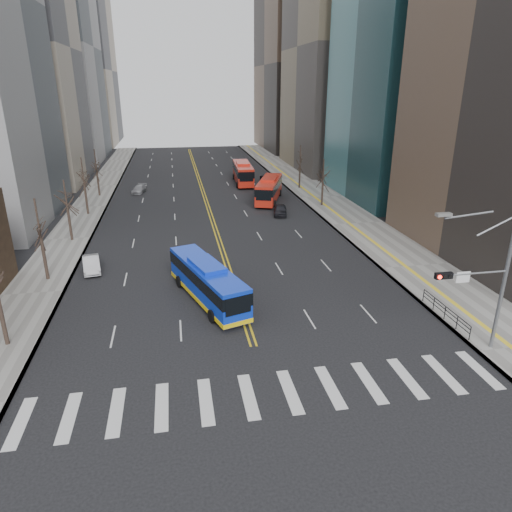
# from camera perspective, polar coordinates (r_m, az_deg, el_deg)

# --- Properties ---
(ground) EXTENTS (220.00, 220.00, 0.00)m
(ground) POSITION_cam_1_polar(r_m,az_deg,el_deg) (26.60, 1.68, -16.84)
(ground) COLOR black
(sidewalk_right) EXTENTS (7.00, 130.00, 0.15)m
(sidewalk_right) POSITION_cam_1_polar(r_m,az_deg,el_deg) (71.08, 8.11, 7.30)
(sidewalk_right) COLOR gray
(sidewalk_right) RESTS_ON ground
(sidewalk_left) EXTENTS (5.00, 130.00, 0.15)m
(sidewalk_left) POSITION_cam_1_polar(r_m,az_deg,el_deg) (68.65, -20.13, 5.77)
(sidewalk_left) COLOR gray
(sidewalk_left) RESTS_ON ground
(crosswalk) EXTENTS (26.70, 4.00, 0.01)m
(crosswalk) POSITION_cam_1_polar(r_m,az_deg,el_deg) (26.60, 1.68, -16.83)
(crosswalk) COLOR silver
(crosswalk) RESTS_ON ground
(centerline) EXTENTS (0.55, 100.00, 0.01)m
(centerline) POSITION_cam_1_polar(r_m,az_deg,el_deg) (77.48, -6.78, 8.41)
(centerline) COLOR gold
(centerline) RESTS_ON ground
(office_towers) EXTENTS (83.00, 134.00, 58.00)m
(office_towers) POSITION_cam_1_polar(r_m,az_deg,el_deg) (89.61, -8.05, 25.38)
(office_towers) COLOR gray
(office_towers) RESTS_ON ground
(signal_mast) EXTENTS (5.37, 0.37, 9.39)m
(signal_mast) POSITION_cam_1_polar(r_m,az_deg,el_deg) (31.21, 26.56, -2.95)
(signal_mast) COLOR gray
(signal_mast) RESTS_ON ground
(pedestrian_railing) EXTENTS (0.06, 6.06, 1.02)m
(pedestrian_railing) POSITION_cam_1_polar(r_m,az_deg,el_deg) (36.04, 22.57, -6.31)
(pedestrian_railing) COLOR black
(pedestrian_railing) RESTS_ON sidewalk_right
(street_trees) EXTENTS (35.20, 47.20, 7.60)m
(street_trees) POSITION_cam_1_polar(r_m,az_deg,el_deg) (56.40, -12.92, 8.53)
(street_trees) COLOR #2E221C
(street_trees) RESTS_ON ground
(blue_bus) EXTENTS (5.67, 11.23, 3.24)m
(blue_bus) POSITION_cam_1_polar(r_m,az_deg,el_deg) (36.20, -6.11, -3.09)
(blue_bus) COLOR #0E34D7
(blue_bus) RESTS_ON ground
(red_bus_near) EXTENTS (6.14, 11.24, 3.50)m
(red_bus_near) POSITION_cam_1_polar(r_m,az_deg,el_deg) (67.85, 1.66, 8.49)
(red_bus_near) COLOR red
(red_bus_near) RESTS_ON ground
(red_bus_far) EXTENTS (3.39, 11.74, 3.67)m
(red_bus_far) POSITION_cam_1_polar(r_m,az_deg,el_deg) (80.70, -1.65, 10.50)
(red_bus_far) COLOR red
(red_bus_far) RESTS_ON ground
(car_white) EXTENTS (2.19, 4.33, 1.36)m
(car_white) POSITION_cam_1_polar(r_m,az_deg,el_deg) (44.74, -19.88, -0.95)
(car_white) COLOR silver
(car_white) RESTS_ON ground
(car_dark_mid) EXTENTS (2.50, 4.33, 1.38)m
(car_dark_mid) POSITION_cam_1_polar(r_m,az_deg,el_deg) (60.63, 3.06, 5.77)
(car_dark_mid) COLOR black
(car_dark_mid) RESTS_ON ground
(car_silver) EXTENTS (2.53, 4.36, 1.19)m
(car_silver) POSITION_cam_1_polar(r_m,az_deg,el_deg) (75.90, -14.39, 8.11)
(car_silver) COLOR gray
(car_silver) RESTS_ON ground
(car_dark_far) EXTENTS (3.62, 5.13, 1.30)m
(car_dark_far) POSITION_cam_1_polar(r_m,az_deg,el_deg) (82.26, 1.88, 9.71)
(car_dark_far) COLOR black
(car_dark_far) RESTS_ON ground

